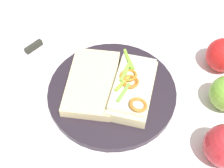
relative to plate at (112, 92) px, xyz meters
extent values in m
plane|color=silver|center=(0.00, 0.00, -0.01)|extent=(2.00, 2.00, 0.00)
cylinder|color=black|center=(0.00, 0.00, 0.00)|extent=(0.28, 0.28, 0.02)
cube|color=beige|center=(0.04, -0.02, 0.02)|extent=(0.13, 0.18, 0.03)
cube|color=#F2E3C1|center=(0.04, -0.02, 0.04)|extent=(0.12, 0.16, 0.01)
torus|color=#B46C22|center=(0.04, -0.02, 0.05)|extent=(0.03, 0.03, 0.01)
torus|color=#B76D27|center=(0.04, -0.07, 0.05)|extent=(0.04, 0.05, 0.02)
torus|color=#B56624|center=(0.04, -0.02, 0.05)|extent=(0.05, 0.05, 0.01)
torus|color=#BC7623|center=(0.03, 0.00, 0.05)|extent=(0.04, 0.04, 0.02)
cube|color=#7AB045|center=(0.04, 0.03, 0.05)|extent=(0.01, 0.04, 0.01)
cube|color=#7DB432|center=(0.04, 0.04, 0.05)|extent=(0.01, 0.06, 0.01)
cube|color=#76B043|center=(0.02, -0.04, 0.05)|extent=(0.03, 0.04, 0.01)
cube|color=#83B73D|center=(0.03, 0.01, 0.05)|extent=(0.03, 0.05, 0.01)
cube|color=#8EAD36|center=(0.02, -0.02, 0.05)|extent=(0.04, 0.04, 0.01)
cube|color=beige|center=(-0.04, 0.02, 0.02)|extent=(0.14, 0.19, 0.02)
sphere|color=red|center=(0.26, 0.05, 0.03)|extent=(0.11, 0.11, 0.08)
cube|color=silver|center=(-0.22, 0.12, -0.01)|extent=(0.06, 0.05, 0.00)
cube|color=#2B2B24|center=(-0.18, 0.16, 0.00)|extent=(0.04, 0.04, 0.02)
camera|label=1|loc=(-0.05, -0.38, 0.53)|focal=48.02mm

